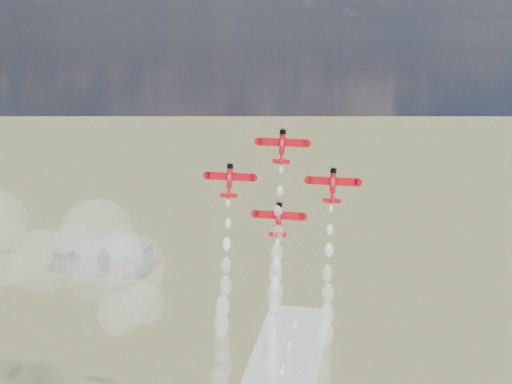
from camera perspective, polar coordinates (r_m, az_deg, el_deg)
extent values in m
cube|color=gray|center=(366.79, -14.21, -6.30)|extent=(50.00, 28.00, 10.00)
cube|color=#595B60|center=(364.54, -14.27, -5.34)|extent=(50.00, 28.00, 3.00)
cylinder|color=red|center=(144.66, 2.51, 4.64)|extent=(1.36, 2.56, 5.21)
cylinder|color=black|center=(144.87, 2.57, 5.71)|extent=(1.55, 1.74, 1.32)
cube|color=red|center=(145.01, 2.54, 4.74)|extent=(11.81, 0.69, 1.93)
cube|color=white|center=(145.63, 1.30, 4.79)|extent=(4.65, 0.16, 0.52)
cube|color=white|center=(144.70, 3.80, 4.69)|extent=(4.65, 0.16, 0.52)
cube|color=red|center=(144.28, 2.42, 2.92)|extent=(4.26, 0.38, 1.06)
cube|color=red|center=(143.56, 2.38, 2.85)|extent=(0.14, 1.91, 1.63)
ellipsoid|color=silver|center=(144.13, 2.48, 4.62)|extent=(1.07, 1.51, 2.56)
cone|color=red|center=(144.41, 2.44, 3.22)|extent=(1.36, 1.94, 2.77)
cylinder|color=red|center=(146.70, -2.52, 1.37)|extent=(1.36, 2.56, 5.21)
cylinder|color=black|center=(146.75, -2.47, 2.43)|extent=(1.55, 1.74, 1.32)
cube|color=red|center=(147.03, -2.49, 1.48)|extent=(11.81, 0.69, 1.93)
cube|color=white|center=(147.91, -3.68, 1.54)|extent=(4.65, 0.16, 0.52)
cube|color=white|center=(146.45, -1.26, 1.43)|extent=(4.65, 0.16, 0.52)
cube|color=red|center=(146.59, -2.62, -0.33)|extent=(4.26, 0.38, 1.06)
cube|color=red|center=(145.89, -2.69, -0.41)|extent=(0.14, 1.91, 1.63)
ellipsoid|color=silver|center=(146.18, -2.57, 1.34)|extent=(1.07, 1.51, 2.56)
cone|color=red|center=(146.67, -2.59, -0.02)|extent=(1.36, 1.94, 2.77)
cylinder|color=red|center=(143.01, 7.34, 0.91)|extent=(1.36, 2.56, 5.21)
cylinder|color=black|center=(143.06, 7.39, 1.99)|extent=(1.55, 1.74, 1.32)
cube|color=red|center=(143.36, 7.35, 1.02)|extent=(11.81, 0.69, 1.93)
cube|color=white|center=(143.70, 6.08, 1.08)|extent=(4.65, 0.16, 0.52)
cube|color=white|center=(143.32, 8.63, 0.96)|extent=(4.65, 0.16, 0.52)
cube|color=red|center=(142.90, 7.25, -0.84)|extent=(4.26, 0.38, 1.06)
cube|color=red|center=(142.18, 7.23, -0.92)|extent=(0.14, 1.91, 1.63)
ellipsoid|color=silver|center=(142.48, 7.32, 0.87)|extent=(1.07, 1.51, 2.56)
cone|color=red|center=(142.98, 7.26, -0.53)|extent=(1.36, 1.94, 2.77)
cylinder|color=red|center=(144.52, 2.18, -2.34)|extent=(1.36, 2.56, 5.21)
cylinder|color=black|center=(144.40, 2.23, -1.27)|extent=(1.55, 1.74, 1.32)
cube|color=red|center=(144.84, 2.20, -2.22)|extent=(11.81, 0.69, 1.93)
cube|color=white|center=(145.46, 0.96, -2.15)|extent=(4.65, 0.16, 0.52)
cube|color=white|center=(144.52, 3.46, -2.29)|extent=(4.65, 0.16, 0.52)
cube|color=red|center=(144.68, 2.08, -4.07)|extent=(4.26, 0.38, 1.06)
cube|color=red|center=(143.98, 2.04, -4.17)|extent=(0.14, 1.91, 1.63)
ellipsoid|color=silver|center=(144.00, 2.14, -2.39)|extent=(1.07, 1.51, 2.56)
cone|color=red|center=(144.71, 2.10, -3.76)|extent=(1.36, 1.94, 2.77)
sphere|color=white|center=(144.43, 2.42, 2.15)|extent=(1.04, 1.04, 1.04)
sphere|color=white|center=(144.43, 2.30, 0.10)|extent=(1.50, 1.50, 1.50)
sphere|color=white|center=(144.61, 2.13, -1.83)|extent=(1.96, 1.96, 1.96)
sphere|color=white|center=(144.69, 2.11, -3.95)|extent=(2.42, 2.42, 2.42)
sphere|color=white|center=(145.16, 1.98, -5.83)|extent=(2.88, 2.88, 2.88)
sphere|color=white|center=(145.54, 1.88, -7.73)|extent=(3.34, 3.34, 3.34)
sphere|color=white|center=(147.00, 1.84, -9.63)|extent=(3.80, 3.80, 3.80)
sphere|color=white|center=(147.57, 1.74, -11.79)|extent=(4.26, 4.26, 4.26)
sphere|color=white|center=(148.82, 1.54, -13.74)|extent=(4.72, 4.72, 4.72)
sphere|color=white|center=(150.34, 1.68, -15.17)|extent=(5.18, 5.18, 5.18)
sphere|color=white|center=(146.73, -2.67, -1.09)|extent=(1.04, 1.04, 1.04)
sphere|color=white|center=(147.13, -2.67, -3.01)|extent=(1.50, 1.50, 1.50)
sphere|color=white|center=(147.30, -2.81, -4.97)|extent=(1.96, 1.96, 1.96)
sphere|color=white|center=(148.06, -2.89, -6.97)|extent=(2.42, 2.42, 2.42)
sphere|color=white|center=(148.97, -2.91, -8.88)|extent=(2.88, 2.88, 2.88)
sphere|color=white|center=(149.60, -3.20, -10.81)|extent=(3.34, 3.34, 3.34)
sphere|color=white|center=(151.29, -3.31, -12.47)|extent=(3.80, 3.80, 3.80)
sphere|color=white|center=(152.58, -3.25, -14.48)|extent=(4.26, 4.26, 4.26)
sphere|color=white|center=(153.90, -3.13, -16.23)|extent=(4.72, 4.72, 4.72)
sphere|color=white|center=(143.12, 7.16, -1.58)|extent=(1.04, 1.04, 1.04)
sphere|color=white|center=(143.25, 7.07, -3.58)|extent=(1.50, 1.50, 1.50)
sphere|color=white|center=(143.70, 6.98, -5.52)|extent=(1.96, 1.96, 1.96)
sphere|color=white|center=(144.24, 6.80, -7.68)|extent=(2.42, 2.42, 2.42)
sphere|color=white|center=(145.13, 6.87, -9.54)|extent=(2.88, 2.88, 2.88)
sphere|color=white|center=(145.95, 6.78, -11.49)|extent=(3.34, 3.34, 3.34)
sphere|color=white|center=(147.27, 6.66, -13.28)|extent=(3.80, 3.80, 3.80)
sphere|color=white|center=(148.74, 6.49, -15.49)|extent=(4.26, 4.26, 4.26)
sphere|color=white|center=(149.81, 6.29, -16.96)|extent=(4.72, 4.72, 4.72)
sphere|color=white|center=(144.90, 2.05, -4.81)|extent=(1.04, 1.04, 1.04)
sphere|color=white|center=(145.61, 2.00, -6.73)|extent=(1.50, 1.50, 1.50)
sphere|color=white|center=(146.23, 1.82, -8.70)|extent=(1.96, 1.96, 1.96)
sphere|color=white|center=(147.43, 1.74, -10.60)|extent=(2.42, 2.42, 2.42)
sphere|color=white|center=(148.20, 1.53, -12.65)|extent=(2.88, 2.88, 2.88)
sphere|color=white|center=(149.56, 1.54, -14.46)|extent=(3.34, 3.34, 3.34)
sphere|color=white|center=(150.31, 1.55, -16.26)|extent=(3.80, 3.80, 3.80)
sphere|color=white|center=(178.00, -10.57, -10.46)|extent=(12.11, 12.11, 12.11)
sphere|color=white|center=(206.58, -19.65, -6.17)|extent=(20.85, 20.85, 20.85)
sphere|color=white|center=(193.20, -12.86, -5.71)|extent=(14.83, 14.83, 14.83)
sphere|color=white|center=(195.82, -15.11, -7.27)|extent=(19.06, 19.06, 19.06)
sphere|color=white|center=(176.60, -11.79, -7.02)|extent=(19.52, 19.52, 19.52)
sphere|color=white|center=(196.01, -15.70, -6.57)|extent=(13.91, 13.91, 13.91)
sphere|color=white|center=(181.76, -14.85, -4.03)|extent=(21.70, 21.70, 21.70)
sphere|color=white|center=(178.38, -12.91, -11.22)|extent=(12.53, 12.53, 12.53)
sphere|color=white|center=(192.24, -17.10, -4.45)|extent=(11.26, 11.26, 11.26)
sphere|color=white|center=(214.14, -22.45, -6.85)|extent=(11.34, 11.34, 11.34)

